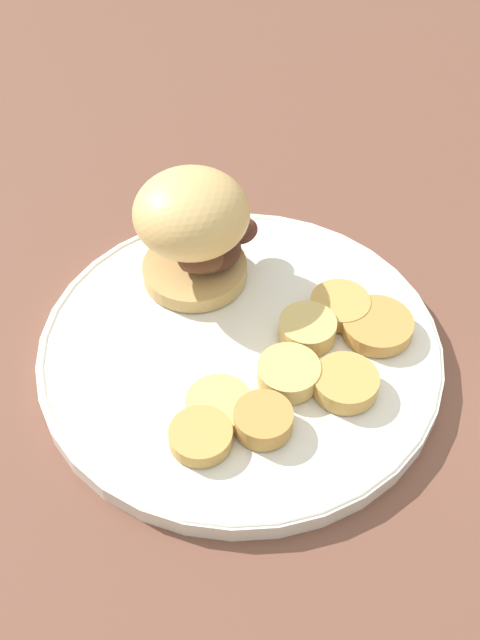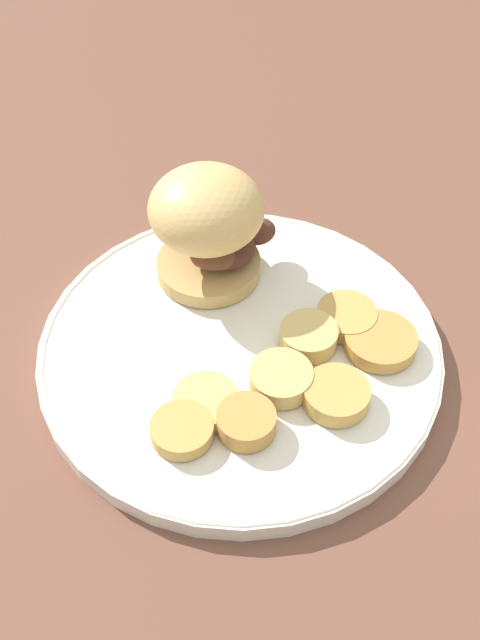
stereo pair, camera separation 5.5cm
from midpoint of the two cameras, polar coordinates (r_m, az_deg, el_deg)
ground_plane at (r=0.58m, az=-2.71°, el=-2.90°), size 4.00×4.00×0.00m
dinner_plate at (r=0.58m, az=-2.74°, el=-2.32°), size 0.31×0.31×0.02m
sandwich at (r=0.59m, az=-6.22°, el=6.86°), size 0.11×0.11×0.10m
potato_round_0 at (r=0.58m, az=7.75°, el=-0.58°), size 0.05×0.05×0.01m
potato_round_1 at (r=0.51m, az=-6.12°, el=-8.98°), size 0.04×0.04×0.01m
potato_round_2 at (r=0.57m, az=2.41°, el=-0.83°), size 0.04×0.04×0.02m
potato_round_3 at (r=0.54m, az=5.15°, el=-4.97°), size 0.05×0.05×0.01m
potato_round_4 at (r=0.54m, az=0.82°, el=-4.23°), size 0.05×0.05×0.02m
potato_round_5 at (r=0.52m, az=-1.30°, el=-7.80°), size 0.04×0.04×0.02m
potato_round_6 at (r=0.53m, az=-4.62°, el=-6.65°), size 0.05×0.05×0.01m
potato_round_7 at (r=0.59m, az=4.99°, el=0.97°), size 0.05×0.05×0.01m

